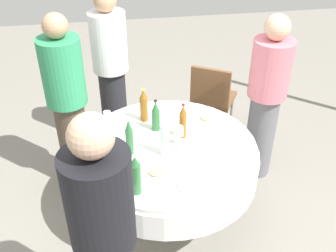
{
  "coord_description": "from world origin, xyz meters",
  "views": [
    {
      "loc": [
        -0.39,
        -2.4,
        2.57
      ],
      "look_at": [
        0.0,
        0.0,
        0.92
      ],
      "focal_mm": 42.82,
      "sensor_mm": 36.0,
      "label": 1
    }
  ],
  "objects": [
    {
      "name": "person_south",
      "position": [
        0.94,
        0.45,
        0.82
      ],
      "size": [
        0.34,
        0.34,
        1.56
      ],
      "rotation": [
        0.0,
        0.0,
        -1.13
      ],
      "color": "slate",
      "rests_on": "ground_plane"
    },
    {
      "name": "bottle_amber_near",
      "position": [
        0.13,
        0.1,
        0.88
      ],
      "size": [
        0.06,
        0.06,
        0.3
      ],
      "color": "#8C5619",
      "rests_on": "dining_table"
    },
    {
      "name": "wine_glass_north",
      "position": [
        0.09,
        0.01,
        0.86
      ],
      "size": [
        0.07,
        0.07,
        0.16
      ],
      "color": "white",
      "rests_on": "dining_table"
    },
    {
      "name": "knife_east",
      "position": [
        0.1,
        -0.18,
        0.74
      ],
      "size": [
        0.18,
        0.05,
        0.0
      ],
      "primitive_type": "cube",
      "rotation": [
        0.0,
        0.0,
        3.32
      ],
      "color": "silver",
      "rests_on": "dining_table"
    },
    {
      "name": "bottle_green_mid",
      "position": [
        -0.28,
        -0.46,
        0.88
      ],
      "size": [
        0.07,
        0.07,
        0.31
      ],
      "color": "#2D6B38",
      "rests_on": "dining_table"
    },
    {
      "name": "wine_glass_south",
      "position": [
        -0.44,
        0.34,
        0.83
      ],
      "size": [
        0.06,
        0.06,
        0.14
      ],
      "color": "white",
      "rests_on": "dining_table"
    },
    {
      "name": "dining_table",
      "position": [
        0.0,
        0.0,
        0.59
      ],
      "size": [
        1.39,
        1.39,
        0.74
      ],
      "color": "white",
      "rests_on": "ground_plane"
    },
    {
      "name": "person_east",
      "position": [
        -0.76,
        0.58,
        0.85
      ],
      "size": [
        0.34,
        0.34,
        1.62
      ],
      "rotation": [
        0.0,
        0.0,
        0.92
      ],
      "color": "#4C3F33",
      "rests_on": "ground_plane"
    },
    {
      "name": "chair_mid",
      "position": [
        0.63,
        1.06,
        0.52
      ],
      "size": [
        0.55,
        0.55,
        0.87
      ],
      "rotation": [
        0.0,
        0.0,
        -0.54
      ],
      "color": "brown",
      "rests_on": "ground_plane"
    },
    {
      "name": "person_outer",
      "position": [
        -0.49,
        -0.96,
        0.88
      ],
      "size": [
        0.34,
        0.34,
        1.67
      ],
      "rotation": [
        0.0,
        0.0,
        2.67
      ],
      "color": "slate",
      "rests_on": "ground_plane"
    },
    {
      "name": "bottle_green_outer",
      "position": [
        -0.06,
        0.23,
        0.86
      ],
      "size": [
        0.07,
        0.07,
        0.27
      ],
      "color": "#2D6B38",
      "rests_on": "dining_table"
    },
    {
      "name": "fork_near",
      "position": [
        0.42,
        0.01,
        0.74
      ],
      "size": [
        0.18,
        0.05,
        0.0
      ],
      "primitive_type": "cube",
      "rotation": [
        0.0,
        0.0,
        2.97
      ],
      "color": "silver",
      "rests_on": "dining_table"
    },
    {
      "name": "plate_right",
      "position": [
        0.11,
        -0.47,
        0.75
      ],
      "size": [
        0.24,
        0.24,
        0.02
      ],
      "color": "white",
      "rests_on": "dining_table"
    },
    {
      "name": "fork_south",
      "position": [
        -0.46,
        -0.16,
        0.74
      ],
      "size": [
        0.18,
        0.05,
        0.0
      ],
      "primitive_type": "cube",
      "rotation": [
        0.0,
        0.0,
        3.31
      ],
      "color": "silver",
      "rests_on": "dining_table"
    },
    {
      "name": "ground_plane",
      "position": [
        0.0,
        0.0,
        0.0
      ],
      "size": [
        10.0,
        10.0,
        0.0
      ],
      "primitive_type": "plane",
      "color": "gray"
    },
    {
      "name": "plate_front",
      "position": [
        0.38,
        0.3,
        0.75
      ],
      "size": [
        0.23,
        0.23,
        0.04
      ],
      "color": "white",
      "rests_on": "dining_table"
    },
    {
      "name": "bottle_amber_east",
      "position": [
        -0.14,
        0.39,
        0.88
      ],
      "size": [
        0.07,
        0.07,
        0.29
      ],
      "color": "#8C5619",
      "rests_on": "dining_table"
    },
    {
      "name": "bottle_green_south",
      "position": [
        -0.29,
        -0.06,
        0.89
      ],
      "size": [
        0.06,
        0.06,
        0.32
      ],
      "color": "#2D6B38",
      "rests_on": "dining_table"
    },
    {
      "name": "plate_inner",
      "position": [
        -0.13,
        -0.32,
        0.75
      ],
      "size": [
        0.25,
        0.25,
        0.04
      ],
      "color": "white",
      "rests_on": "dining_table"
    },
    {
      "name": "bottle_clear_north",
      "position": [
        -0.04,
        -0.09,
        0.88
      ],
      "size": [
        0.06,
        0.06,
        0.31
      ],
      "color": "silver",
      "rests_on": "dining_table"
    },
    {
      "name": "person_near",
      "position": [
        -0.37,
        1.14,
        0.85
      ],
      "size": [
        0.34,
        0.34,
        1.62
      ],
      "rotation": [
        0.0,
        0.0,
        0.32
      ],
      "color": "#26262B",
      "rests_on": "ground_plane"
    }
  ]
}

